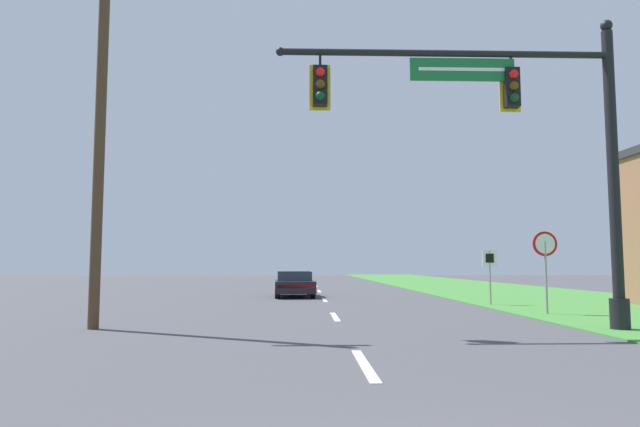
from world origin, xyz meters
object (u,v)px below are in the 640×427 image
at_px(stop_sign, 545,254).
at_px(utility_pole_near, 101,115).
at_px(car_ahead, 294,284).
at_px(route_sign_post, 490,265).
at_px(signal_mast, 530,140).

bearing_deg(stop_sign, utility_pole_near, -164.62).
height_order(car_ahead, route_sign_post, route_sign_post).
relative_size(signal_mast, stop_sign, 3.28).
height_order(car_ahead, stop_sign, stop_sign).
xyz_separation_m(route_sign_post, utility_pole_near, (-12.00, -7.42, 3.67)).
bearing_deg(stop_sign, route_sign_post, 95.74).
height_order(signal_mast, car_ahead, signal_mast).
height_order(car_ahead, utility_pole_near, utility_pole_near).
relative_size(stop_sign, route_sign_post, 1.23).
bearing_deg(stop_sign, car_ahead, 127.62).
xyz_separation_m(car_ahead, route_sign_post, (7.43, -6.15, 0.92)).
relative_size(signal_mast, utility_pole_near, 0.82).
bearing_deg(route_sign_post, car_ahead, 140.37).
bearing_deg(stop_sign, signal_mast, -116.45).
distance_m(car_ahead, utility_pole_near, 15.05).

